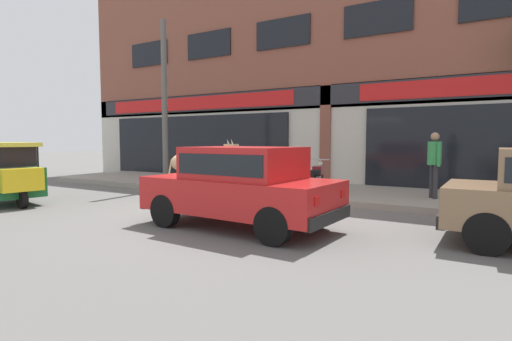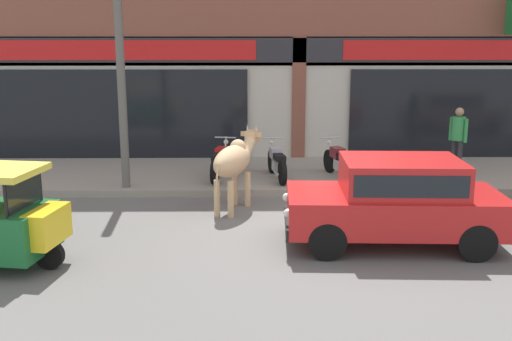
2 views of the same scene
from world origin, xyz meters
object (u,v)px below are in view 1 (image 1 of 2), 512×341
at_px(motorcycle_1, 269,176).
at_px(motorcycle_2, 317,178).
at_px(motorcycle_0, 234,173).
at_px(pedestrian, 434,158).
at_px(cow, 200,162).
at_px(auto_rickshaw, 9,178).
at_px(car_1, 241,183).
at_px(utility_pole, 165,103).

distance_m(motorcycle_1, motorcycle_2, 1.46).
bearing_deg(motorcycle_0, pedestrian, 3.58).
height_order(cow, auto_rickshaw, cow).
bearing_deg(cow, motorcycle_0, 100.17).
height_order(car_1, utility_pole, utility_pole).
bearing_deg(cow, utility_pole, 152.96).
relative_size(auto_rickshaw, motorcycle_1, 1.16).
height_order(car_1, pedestrian, pedestrian).
bearing_deg(utility_pole, motorcycle_1, 13.12).
relative_size(motorcycle_2, utility_pole, 0.35).
distance_m(cow, car_1, 3.44).
relative_size(cow, car_1, 0.55).
relative_size(cow, motorcycle_0, 1.13).
bearing_deg(cow, pedestrian, 24.88).
bearing_deg(pedestrian, motorcycle_0, -176.42).
xyz_separation_m(cow, auto_rickshaw, (-3.52, -2.96, -0.35)).
distance_m(car_1, utility_pole, 6.41).
xyz_separation_m(motorcycle_1, motorcycle_2, (1.46, 0.04, 0.00)).
xyz_separation_m(motorcycle_1, pedestrian, (4.34, 0.44, 0.60)).
distance_m(auto_rickshaw, motorcycle_1, 6.67).
distance_m(auto_rickshaw, motorcycle_0, 5.95).
relative_size(motorcycle_0, motorcycle_1, 1.00).
xyz_separation_m(cow, motorcycle_1, (0.94, 2.01, -0.46)).
bearing_deg(pedestrian, motorcycle_2, -172.08).
xyz_separation_m(car_1, auto_rickshaw, (-6.23, -0.85, -0.15)).
bearing_deg(motorcycle_1, utility_pole, -166.88).
height_order(auto_rickshaw, utility_pole, utility_pole).
bearing_deg(motorcycle_0, motorcycle_1, -3.56).
bearing_deg(car_1, auto_rickshaw, -172.22).
bearing_deg(auto_rickshaw, pedestrian, 31.57).
xyz_separation_m(auto_rickshaw, motorcycle_1, (4.45, 4.97, -0.11)).
height_order(motorcycle_2, utility_pole, utility_pole).
bearing_deg(motorcycle_0, motorcycle_2, -0.96).
bearing_deg(auto_rickshaw, motorcycle_0, 58.12).
distance_m(car_1, auto_rickshaw, 6.29).
bearing_deg(utility_pole, car_1, -33.07).
relative_size(cow, motorcycle_1, 1.13).
bearing_deg(motorcycle_0, car_1, -53.66).
distance_m(car_1, pedestrian, 5.24).
relative_size(motorcycle_0, motorcycle_2, 1.01).
relative_size(cow, motorcycle_2, 1.14).
xyz_separation_m(car_1, utility_pole, (-5.12, 3.34, 1.91)).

